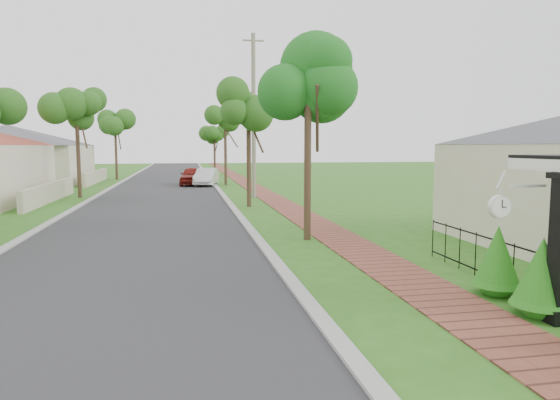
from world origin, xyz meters
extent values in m
plane|color=#2E6317|center=(0.00, 0.00, 0.00)|extent=(160.00, 160.00, 0.00)
cube|color=#28282B|center=(-3.00, 20.00, 0.00)|extent=(7.00, 120.00, 0.02)
cube|color=#9E9E99|center=(0.65, 20.00, 0.00)|extent=(0.30, 120.00, 0.10)
cube|color=#9E9E99|center=(-6.65, 20.00, 0.00)|extent=(0.30, 120.00, 0.10)
cube|color=brown|center=(3.25, 20.00, 0.00)|extent=(1.50, 120.00, 0.03)
cube|color=black|center=(4.55, -1.00, 0.12)|extent=(0.48, 0.48, 0.24)
cube|color=black|center=(4.90, 0.00, 0.95)|extent=(0.03, 8.00, 0.03)
cube|color=black|center=(4.90, 0.00, 0.15)|extent=(0.03, 8.00, 0.03)
cylinder|color=black|center=(4.90, 0.00, 0.50)|extent=(0.02, 0.02, 1.00)
cylinder|color=black|center=(4.90, 0.67, 0.50)|extent=(0.02, 0.02, 1.00)
cylinder|color=black|center=(4.90, 1.33, 0.50)|extent=(0.02, 0.02, 1.00)
cylinder|color=black|center=(4.90, 2.00, 0.50)|extent=(0.02, 0.02, 1.00)
cylinder|color=black|center=(4.90, 2.67, 0.50)|extent=(0.02, 0.02, 1.00)
cylinder|color=black|center=(4.90, 3.33, 0.50)|extent=(0.02, 0.02, 1.00)
cylinder|color=black|center=(4.90, 4.00, 0.50)|extent=(0.02, 0.02, 1.00)
cylinder|color=#382619|center=(1.50, 16.00, 2.27)|extent=(0.22, 0.22, 4.55)
sphere|color=#1F5416|center=(1.50, 16.00, 4.68)|extent=(1.70, 1.70, 1.70)
cylinder|color=#382619|center=(1.50, 30.00, 2.45)|extent=(0.22, 0.22, 4.90)
sphere|color=#1F5416|center=(1.50, 30.00, 5.04)|extent=(1.70, 1.70, 1.70)
cylinder|color=#382619|center=(1.50, 44.00, 2.10)|extent=(0.22, 0.22, 4.20)
sphere|color=#1F5416|center=(1.50, 44.00, 4.32)|extent=(1.70, 1.70, 1.70)
cylinder|color=#382619|center=(-7.50, 22.00, 2.45)|extent=(0.22, 0.22, 4.90)
sphere|color=#1F5416|center=(-7.50, 22.00, 5.04)|extent=(1.70, 1.70, 1.70)
cylinder|color=#382619|center=(-7.50, 38.00, 2.27)|extent=(0.22, 0.22, 4.55)
sphere|color=#1F5416|center=(-7.50, 38.00, 4.68)|extent=(1.70, 1.70, 1.70)
sphere|color=#1A5D12|center=(4.45, -0.70, 0.30)|extent=(0.79, 0.79, 0.79)
cone|color=#1A5D12|center=(4.45, -0.70, 0.84)|extent=(0.89, 0.89, 1.09)
sphere|color=#1A5D12|center=(4.45, 0.55, 0.30)|extent=(0.73, 0.73, 0.73)
cone|color=#1A5D12|center=(4.45, 0.55, 0.85)|extent=(0.83, 0.83, 1.10)
cube|color=#BFB299|center=(-8.60, 20.00, 0.50)|extent=(0.25, 10.00, 1.00)
cube|color=beige|center=(-15.00, 34.00, 1.50)|extent=(11.00, 10.00, 3.00)
pyramid|color=#4C4C51|center=(-15.00, 34.00, 3.80)|extent=(15.56, 15.56, 1.60)
cube|color=#BFB299|center=(-8.60, 34.00, 0.50)|extent=(0.25, 10.00, 1.00)
imported|color=maroon|center=(-1.00, 30.06, 0.70)|extent=(2.11, 4.27, 1.40)
imported|color=silver|center=(0.01, 29.44, 0.64)|extent=(2.13, 4.10, 1.29)
cylinder|color=#382619|center=(2.20, 7.00, 2.39)|extent=(0.22, 0.22, 4.78)
sphere|color=#1F691E|center=(2.20, 7.00, 4.92)|extent=(2.38, 2.38, 2.38)
cylinder|color=gray|center=(2.30, 20.00, 4.57)|extent=(0.24, 0.24, 9.15)
cube|color=gray|center=(2.30, 20.00, 8.75)|extent=(1.20, 0.08, 0.08)
cube|color=white|center=(4.17, -0.60, 2.26)|extent=(0.67, 0.05, 0.05)
cylinder|color=white|center=(3.65, -0.60, 2.11)|extent=(0.02, 0.02, 0.29)
cylinder|color=white|center=(3.65, -0.60, 1.92)|extent=(0.40, 0.10, 0.40)
cylinder|color=white|center=(3.65, -0.66, 1.92)|extent=(0.34, 0.01, 0.34)
cylinder|color=white|center=(3.65, -0.54, 1.92)|extent=(0.34, 0.01, 0.34)
cube|color=black|center=(3.65, -0.67, 1.98)|extent=(0.01, 0.01, 0.13)
cube|color=black|center=(3.69, -0.67, 1.92)|extent=(0.09, 0.01, 0.02)
camera|label=1|loc=(-1.56, -8.10, 2.94)|focal=32.00mm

